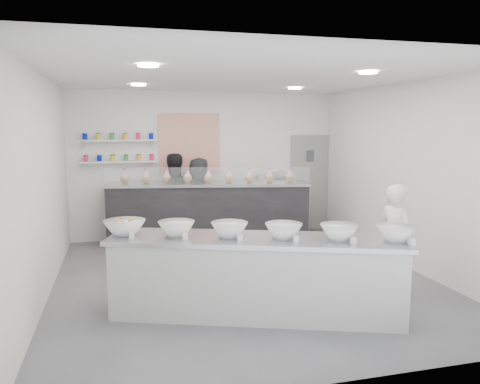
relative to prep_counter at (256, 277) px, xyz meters
name	(u,v)px	position (x,y,z in m)	size (l,w,h in m)	color
floor	(243,279)	(0.20, 1.34, -0.49)	(6.00, 6.00, 0.00)	#515156
ceiling	(244,76)	(0.20, 1.34, 2.51)	(6.00, 6.00, 0.00)	white
back_wall	(206,165)	(0.20, 4.34, 1.01)	(5.50, 5.50, 0.00)	white
left_wall	(43,187)	(-2.55, 1.34, 1.01)	(6.00, 6.00, 0.00)	white
right_wall	(408,176)	(2.95, 1.34, 1.01)	(6.00, 6.00, 0.00)	white
back_door	(309,183)	(2.50, 4.31, 0.56)	(0.88, 0.04, 2.10)	gray
pattern_panel	(189,143)	(-0.15, 4.31, 1.46)	(1.25, 0.03, 1.20)	#E0532F
jar_shelf_lower	(120,162)	(-1.55, 4.24, 1.11)	(1.45, 0.22, 0.04)	silver
jar_shelf_upper	(119,140)	(-1.55, 4.24, 1.53)	(1.45, 0.22, 0.04)	silver
preserve_jars	(119,148)	(-1.55, 4.22, 1.39)	(1.45, 0.10, 0.56)	#F11E50
downlight_0	(148,66)	(-1.20, 0.34, 2.49)	(0.24, 0.24, 0.02)	white
downlight_1	(368,73)	(1.60, 0.34, 2.49)	(0.24, 0.24, 0.02)	white
downlight_2	(138,85)	(-1.20, 2.94, 2.49)	(0.24, 0.24, 0.02)	white
downlight_3	(295,88)	(1.60, 2.94, 2.49)	(0.24, 0.24, 0.02)	white
prep_counter	(256,277)	(0.00, 0.00, 0.00)	(3.56, 0.81, 0.97)	#B2B2AD
back_bar	(209,213)	(0.11, 3.64, 0.12)	(3.90, 0.71, 1.21)	black
sneeze_guard	(208,176)	(0.04, 3.30, 0.89)	(3.84, 0.02, 0.33)	white
espresso_ledge	(280,212)	(1.75, 4.12, -0.02)	(1.25, 0.40, 0.92)	#B2B2AD
espresso_machine	(281,182)	(1.78, 4.12, 0.64)	(0.52, 0.36, 0.40)	#93969E
cup_stacks	(255,183)	(1.20, 4.12, 0.62)	(0.24, 0.24, 0.36)	beige
prep_bowls	(256,230)	(0.00, 0.00, 0.57)	(3.70, 0.55, 0.18)	white
label_cards	(286,244)	(0.19, -0.51, 0.52)	(3.31, 0.04, 0.07)	white
cookie_bags	(208,175)	(0.11, 3.64, 0.87)	(3.37, 0.17, 0.29)	#F794D1
woman_prep	(396,240)	(2.02, 0.18, 0.28)	(0.56, 0.37, 1.53)	white
staff_left	(173,198)	(-0.55, 3.94, 0.40)	(0.86, 0.67, 1.77)	black
staff_right	(199,200)	(-0.03, 3.89, 0.36)	(0.82, 0.54, 1.68)	black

